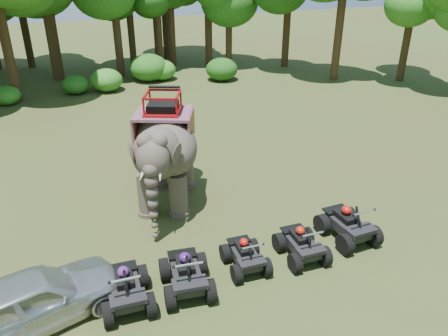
{
  "coord_description": "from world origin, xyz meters",
  "views": [
    {
      "loc": [
        -4.76,
        -10.9,
        8.29
      ],
      "look_at": [
        0.0,
        1.2,
        1.9
      ],
      "focal_mm": 35.0,
      "sensor_mm": 36.0,
      "label": 1
    }
  ],
  "objects_px": {
    "parked_car": "(33,299)",
    "atv_4": "(349,220)",
    "atv_1": "(186,270)",
    "atv_2": "(245,252)",
    "atv_3": "(302,240)",
    "elephant": "(165,148)",
    "atv_0": "(125,284)"
  },
  "relations": [
    {
      "from": "parked_car",
      "to": "atv_4",
      "type": "distance_m",
      "value": 9.33
    },
    {
      "from": "atv_1",
      "to": "atv_2",
      "type": "bearing_deg",
      "value": 15.12
    },
    {
      "from": "parked_car",
      "to": "atv_2",
      "type": "height_order",
      "value": "parked_car"
    },
    {
      "from": "atv_1",
      "to": "atv_4",
      "type": "bearing_deg",
      "value": 11.4
    },
    {
      "from": "atv_2",
      "to": "parked_car",
      "type": "bearing_deg",
      "value": -176.75
    },
    {
      "from": "atv_2",
      "to": "atv_3",
      "type": "xyz_separation_m",
      "value": [
        1.78,
        -0.16,
        0.04
      ]
    },
    {
      "from": "atv_1",
      "to": "atv_4",
      "type": "height_order",
      "value": "atv_4"
    },
    {
      "from": "atv_2",
      "to": "atv_4",
      "type": "xyz_separation_m",
      "value": [
        3.65,
        0.14,
        0.12
      ]
    },
    {
      "from": "parked_car",
      "to": "atv_1",
      "type": "height_order",
      "value": "parked_car"
    },
    {
      "from": "elephant",
      "to": "atv_1",
      "type": "bearing_deg",
      "value": -75.55
    },
    {
      "from": "atv_0",
      "to": "atv_1",
      "type": "relative_size",
      "value": 0.99
    },
    {
      "from": "atv_2",
      "to": "atv_3",
      "type": "bearing_deg",
      "value": -2.29
    },
    {
      "from": "atv_1",
      "to": "parked_car",
      "type": "bearing_deg",
      "value": -175.79
    },
    {
      "from": "atv_0",
      "to": "parked_car",
      "type": "bearing_deg",
      "value": 178.3
    },
    {
      "from": "elephant",
      "to": "parked_car",
      "type": "bearing_deg",
      "value": -110.73
    },
    {
      "from": "atv_1",
      "to": "atv_4",
      "type": "distance_m",
      "value": 5.52
    },
    {
      "from": "parked_car",
      "to": "atv_3",
      "type": "bearing_deg",
      "value": -106.92
    },
    {
      "from": "atv_1",
      "to": "atv_3",
      "type": "height_order",
      "value": "atv_1"
    },
    {
      "from": "atv_3",
      "to": "atv_4",
      "type": "distance_m",
      "value": 1.89
    },
    {
      "from": "atv_3",
      "to": "atv_0",
      "type": "bearing_deg",
      "value": -177.35
    },
    {
      "from": "elephant",
      "to": "atv_3",
      "type": "height_order",
      "value": "elephant"
    },
    {
      "from": "elephant",
      "to": "atv_4",
      "type": "distance_m",
      "value": 6.7
    },
    {
      "from": "parked_car",
      "to": "atv_1",
      "type": "relative_size",
      "value": 2.4
    },
    {
      "from": "atv_0",
      "to": "atv_3",
      "type": "height_order",
      "value": "atv_0"
    },
    {
      "from": "parked_car",
      "to": "atv_4",
      "type": "height_order",
      "value": "parked_car"
    },
    {
      "from": "atv_3",
      "to": "atv_2",
      "type": "bearing_deg",
      "value": 176.97
    },
    {
      "from": "parked_car",
      "to": "elephant",
      "type": "bearing_deg",
      "value": -60.35
    },
    {
      "from": "atv_3",
      "to": "atv_4",
      "type": "xyz_separation_m",
      "value": [
        1.87,
        0.3,
        0.08
      ]
    },
    {
      "from": "elephant",
      "to": "atv_0",
      "type": "xyz_separation_m",
      "value": [
        -2.42,
        -4.9,
        -1.42
      ]
    },
    {
      "from": "atv_4",
      "to": "elephant",
      "type": "bearing_deg",
      "value": 133.81
    },
    {
      "from": "atv_0",
      "to": "atv_1",
      "type": "bearing_deg",
      "value": 1.19
    },
    {
      "from": "atv_1",
      "to": "atv_4",
      "type": "relative_size",
      "value": 0.97
    }
  ]
}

